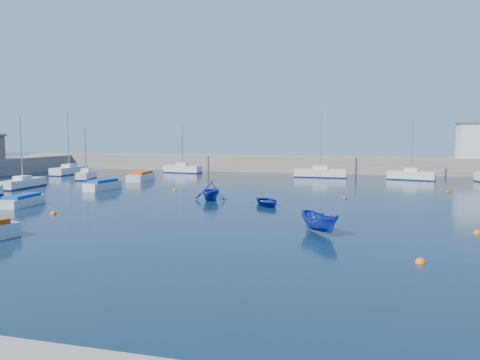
% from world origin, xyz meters
% --- Properties ---
extents(ground, '(220.00, 220.00, 0.00)m').
position_xyz_m(ground, '(0.00, 0.00, 0.00)').
color(ground, '#0C2237').
rests_on(ground, ground).
extents(back_wall, '(96.00, 4.50, 2.60)m').
position_xyz_m(back_wall, '(0.00, 46.00, 1.30)').
color(back_wall, gray).
rests_on(back_wall, ground).
extents(sailboat_2, '(2.29, 6.45, 8.25)m').
position_xyz_m(sailboat_2, '(-25.27, 15.12, 0.55)').
color(sailboat_2, silver).
rests_on(sailboat_2, ground).
extents(sailboat_3, '(2.91, 5.30, 6.92)m').
position_xyz_m(sailboat_3, '(-24.42, 26.21, 0.59)').
color(sailboat_3, silver).
rests_on(sailboat_3, ground).
extents(sailboat_4, '(2.36, 7.33, 9.46)m').
position_xyz_m(sailboat_4, '(-31.55, 32.53, 0.63)').
color(sailboat_4, silver).
rests_on(sailboat_4, ground).
extents(sailboat_5, '(6.23, 2.53, 8.12)m').
position_xyz_m(sailboat_5, '(-16.06, 39.86, 0.65)').
color(sailboat_5, silver).
rests_on(sailboat_5, ground).
extents(sailboat_6, '(7.29, 2.18, 9.52)m').
position_xyz_m(sailboat_6, '(5.86, 37.55, 0.66)').
color(sailboat_6, silver).
rests_on(sailboat_6, ground).
extents(sailboat_7, '(6.22, 3.08, 8.02)m').
position_xyz_m(sailboat_7, '(17.89, 36.80, 0.63)').
color(sailboat_7, silver).
rests_on(sailboat_7, ground).
extents(motorboat_0, '(1.94, 4.46, 0.97)m').
position_xyz_m(motorboat_0, '(-15.68, 3.71, 0.45)').
color(motorboat_0, silver).
rests_on(motorboat_0, ground).
extents(motorboat_1, '(2.11, 4.77, 1.13)m').
position_xyz_m(motorboat_1, '(-15.55, 15.88, 0.53)').
color(motorboat_1, silver).
rests_on(motorboat_1, ground).
extents(motorboat_2, '(2.58, 5.78, 1.15)m').
position_xyz_m(motorboat_2, '(-16.71, 27.03, 0.54)').
color(motorboat_2, silver).
rests_on(motorboat_2, ground).
extents(dinghy_center, '(3.79, 4.17, 0.71)m').
position_xyz_m(dinghy_center, '(4.16, 9.24, 0.35)').
color(dinghy_center, '#162899').
rests_on(dinghy_center, ground).
extents(dinghy_left, '(2.89, 3.35, 1.76)m').
position_xyz_m(dinghy_left, '(-1.53, 11.28, 0.88)').
color(dinghy_left, '#162899').
rests_on(dinghy_left, ground).
extents(dinghy_right, '(3.12, 3.38, 1.29)m').
position_xyz_m(dinghy_right, '(9.58, -0.79, 0.65)').
color(dinghy_right, '#162899').
rests_on(dinghy_right, ground).
extents(buoy_0, '(0.47, 0.47, 0.47)m').
position_xyz_m(buoy_0, '(-10.46, 0.81, 0.00)').
color(buoy_0, '#FF660D').
rests_on(buoy_0, ground).
extents(buoy_1, '(0.47, 0.47, 0.47)m').
position_xyz_m(buoy_1, '(10.27, 15.73, 0.00)').
color(buoy_1, '#B4300D').
rests_on(buoy_1, ground).
extents(buoy_2, '(0.48, 0.48, 0.48)m').
position_xyz_m(buoy_2, '(18.77, 1.59, 0.00)').
color(buoy_2, '#FF660D').
rests_on(buoy_2, ground).
extents(buoy_3, '(0.42, 0.42, 0.42)m').
position_xyz_m(buoy_3, '(-7.71, 17.37, 0.00)').
color(buoy_3, '#FF660D').
rests_on(buoy_3, ground).
extents(buoy_4, '(0.49, 0.49, 0.49)m').
position_xyz_m(buoy_4, '(20.44, 23.44, 0.00)').
color(buoy_4, '#B4300D').
rests_on(buoy_4, ground).
extents(buoy_5, '(0.48, 0.48, 0.48)m').
position_xyz_m(buoy_5, '(14.75, -6.32, 0.00)').
color(buoy_5, '#FF660D').
rests_on(buoy_5, ground).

